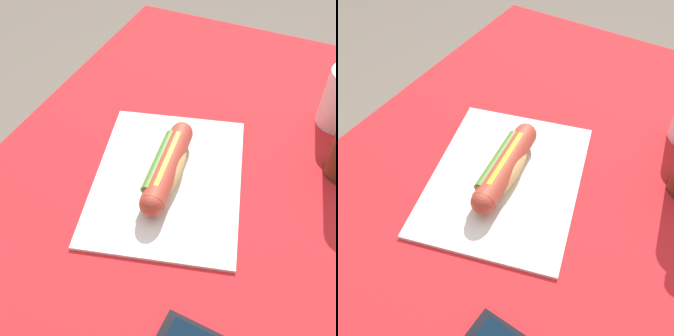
% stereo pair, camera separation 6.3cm
% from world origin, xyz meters
% --- Properties ---
extents(ground_plane, '(6.00, 6.00, 0.00)m').
position_xyz_m(ground_plane, '(0.00, 0.00, 0.00)').
color(ground_plane, '#6B6056').
rests_on(ground_plane, ground).
extents(dining_table, '(1.07, 0.79, 0.75)m').
position_xyz_m(dining_table, '(0.00, 0.00, 0.60)').
color(dining_table, brown).
rests_on(dining_table, ground).
extents(paper_wrapper, '(0.39, 0.33, 0.01)m').
position_xyz_m(paper_wrapper, '(-0.05, 0.06, 0.75)').
color(paper_wrapper, silver).
rests_on(paper_wrapper, dining_table).
extents(hot_dog, '(0.21, 0.07, 0.05)m').
position_xyz_m(hot_dog, '(-0.05, 0.06, 0.79)').
color(hot_dog, '#DBB26B').
rests_on(hot_dog, paper_wrapper).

